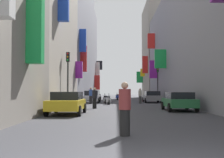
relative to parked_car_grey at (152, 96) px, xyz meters
The scene contains 21 objects.
ground_plane 3.55m from the parked_car_grey, behind, with size 140.00×140.00×0.00m, color #38383D.
building_left_mid_a 16.81m from the parked_car_grey, 138.43° to the right, with size 6.74×13.35×15.25m.
building_left_mid_b 16.91m from the parked_car_grey, 142.49° to the left, with size 6.77×24.61×18.99m.
building_left_mid_c 29.10m from the parked_car_grey, 114.15° to the left, with size 7.26×8.87×17.32m.
building_right_near 10.57m from the parked_car_grey, 59.26° to the right, with size 7.40×44.82×13.03m.
building_right_mid_b 25.00m from the parked_car_grey, 78.92° to the left, with size 7.34×13.83×18.48m.
parked_car_grey is the anchor object (origin of this frame).
parked_car_black 9.87m from the parked_car_grey, 138.38° to the left, with size 1.83×3.92×1.45m.
parked_car_yellow 18.83m from the parked_car_grey, 112.64° to the right, with size 2.01×4.14×1.34m.
parked_car_silver 7.17m from the parked_car_grey, behind, with size 1.95×4.21×1.40m.
parked_car_green 14.35m from the parked_car_grey, 89.68° to the right, with size 1.97×4.10×1.31m.
scooter_blue 11.23m from the parked_car_grey, 111.28° to the left, with size 0.52×1.89×1.13m.
scooter_white 7.02m from the parked_car_grey, 136.27° to the right, with size 0.55×1.81×1.13m.
scooter_silver 6.00m from the parked_car_grey, 156.56° to the right, with size 0.55×1.88×1.13m.
pedestrian_crossing 6.98m from the parked_car_grey, 114.68° to the left, with size 0.45×0.45×1.58m.
pedestrian_near_left 7.93m from the parked_car_grey, 152.02° to the right, with size 0.44×0.44×1.77m.
pedestrian_near_right 3.04m from the parked_car_grey, 122.53° to the right, with size 0.52×0.52×1.67m.
pedestrian_mid_street 13.24m from the parked_car_grey, 116.97° to the right, with size 0.49×0.49×1.66m.
pedestrian_far_away 25.99m from the parked_car_grey, 98.98° to the right, with size 0.53×0.53×1.68m.
traffic_light_near_corner 14.74m from the parked_car_grey, 123.69° to the right, with size 0.26×0.34×4.43m.
traffic_light_far_corner 3.93m from the parked_car_grey, 69.24° to the left, with size 0.26×0.34×4.55m.
Camera 1 is at (-0.87, -4.77, 1.41)m, focal length 46.75 mm.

